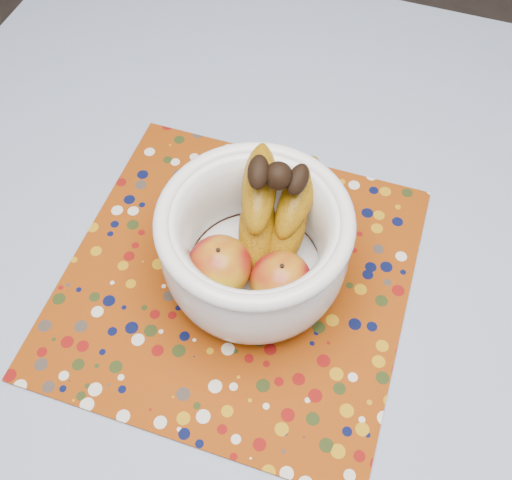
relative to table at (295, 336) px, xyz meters
The scene contains 4 objects.
table is the anchor object (origin of this frame).
tablecloth 0.08m from the table, ahead, with size 1.32×1.32×0.01m, color slate.
placemat 0.13m from the table, behind, with size 0.43×0.43×0.00m, color #7C3006.
fruit_bowl 0.18m from the table, 154.10° to the left, with size 0.23×0.24×0.18m.
Camera 1 is at (0.06, -0.34, 1.44)m, focal length 42.00 mm.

